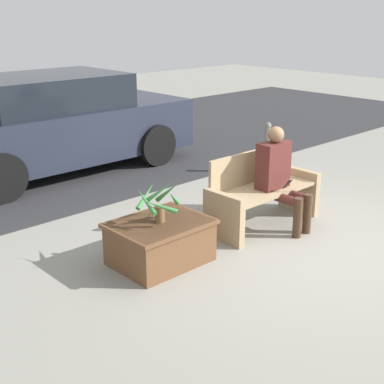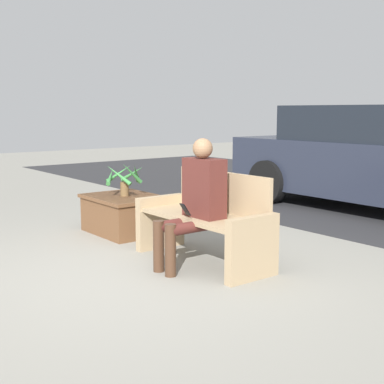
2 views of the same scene
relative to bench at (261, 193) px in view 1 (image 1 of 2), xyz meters
The scene contains 8 objects.
ground_plane 0.89m from the bench, 93.17° to the right, with size 30.00×30.00×0.00m, color gray.
road_surface 4.87m from the bench, 90.51° to the left, with size 20.00×6.00×0.01m, color #2D2D30.
bench is the anchor object (origin of this frame).
person_seated 0.35m from the bench, 65.04° to the right, with size 0.42×0.63×1.25m.
planter_box 1.62m from the bench, behind, with size 1.00×0.78×0.46m.
potted_plant 1.63m from the bench, behind, with size 0.50×0.51×0.43m.
parked_car 3.91m from the bench, 99.58° to the left, with size 4.46×1.98×1.58m.
bollard_post 2.27m from the bench, 37.44° to the left, with size 0.10×0.10×0.83m.
Camera 1 is at (-4.84, -3.19, 2.56)m, focal length 50.00 mm.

